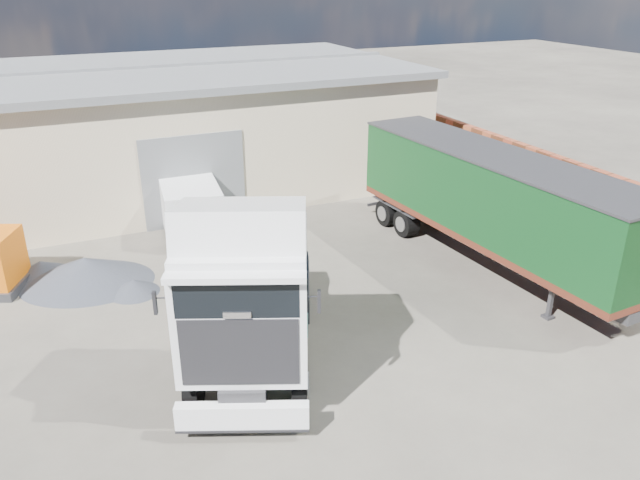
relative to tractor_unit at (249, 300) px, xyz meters
name	(u,v)px	position (x,y,z in m)	size (l,w,h in m)	color
ground	(358,335)	(3.22, 0.49, -2.09)	(120.00, 120.00, 0.00)	#27251F
warehouse	(70,134)	(-2.78, 16.48, 0.58)	(30.60, 12.60, 5.42)	#BFB293
brick_boundary_wall	(536,179)	(14.72, 6.49, -0.84)	(0.35, 26.00, 2.50)	brown
tractor_unit	(249,300)	(0.00, 0.00, 0.00)	(5.43, 7.76, 4.96)	black
box_trailer	(490,198)	(9.33, 2.90, 0.28)	(3.25, 11.82, 3.88)	#2D2D30
panel_van	(189,204)	(0.84, 10.02, -1.03)	(2.59, 5.19, 2.04)	black
gravel_heap	(84,271)	(-3.35, 6.95, -1.68)	(5.29, 5.29, 0.88)	#1F222A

